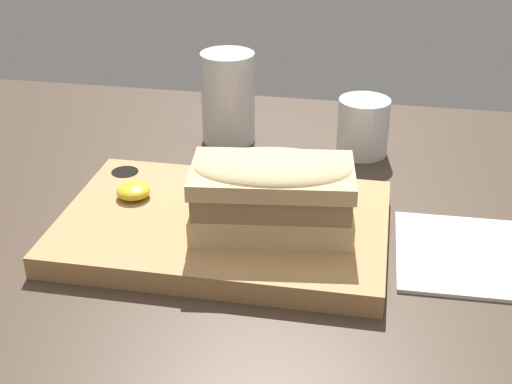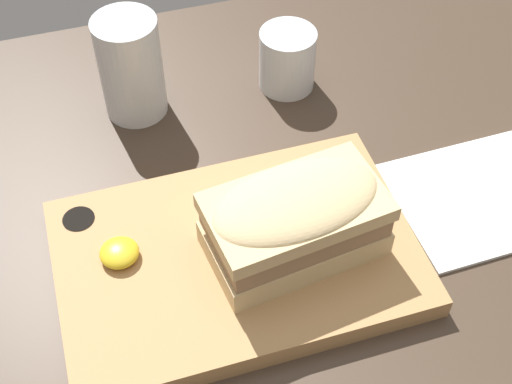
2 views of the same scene
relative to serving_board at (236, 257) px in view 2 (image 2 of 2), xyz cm
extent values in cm
cube|color=#423326|center=(7.66, -5.61, -2.19)|extent=(185.97, 96.33, 2.00)
cube|color=tan|center=(0.09, -0.05, 0.00)|extent=(33.83, 22.52, 2.37)
cylinder|color=black|center=(-13.67, 8.05, 0.65)|extent=(3.15, 3.15, 1.18)
cube|color=#DBBC84|center=(5.36, -1.28, 2.55)|extent=(17.00, 10.99, 2.75)
cube|color=#9E7A56|center=(5.36, -1.28, 5.09)|extent=(16.32, 10.55, 2.33)
cube|color=#DBBC84|center=(5.36, -1.28, 7.08)|extent=(17.00, 10.99, 1.65)
ellipsoid|color=#DBBC84|center=(5.36, -1.28, 7.76)|extent=(16.66, 10.77, 2.47)
ellipsoid|color=gold|center=(-10.55, 2.29, 1.92)|extent=(3.71, 3.71, 1.48)
cylinder|color=silver|center=(-4.91, 24.78, 4.91)|extent=(7.15, 7.15, 12.20)
cylinder|color=silver|center=(-4.91, 24.78, 1.76)|extent=(6.29, 6.29, 5.49)
cylinder|color=silver|center=(13.17, 23.76, 2.53)|extent=(6.67, 6.67, 7.43)
cylinder|color=#33050F|center=(13.17, 23.76, 1.53)|extent=(6.00, 6.00, 5.03)
cube|color=white|center=(28.39, 0.62, -0.99)|extent=(21.12, 15.31, 0.40)
camera|label=1|loc=(15.21, -62.78, 38.18)|focal=50.00mm
camera|label=2|loc=(-9.79, -38.62, 55.72)|focal=50.00mm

